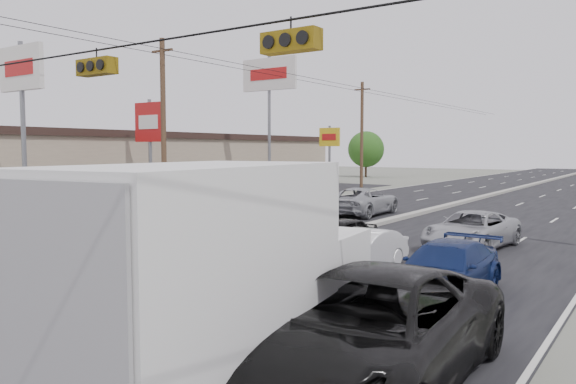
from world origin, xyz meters
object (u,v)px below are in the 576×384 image
(pole_sign_far, at_px, (330,142))
(queue_car_b, at_px, (363,251))
(pole_sign_near, at_px, (22,82))
(utility_pole_left_b, at_px, (163,125))
(utility_pole_left_c, at_px, (362,134))
(tan_sedan, at_px, (2,337))
(box_truck, at_px, (220,274))
(black_suv, at_px, (368,331))
(queue_car_a, at_px, (339,236))
(oncoming_far, at_px, (363,201))
(pole_sign_mid, at_px, (150,128))
(tree_left_far, at_px, (366,149))
(oncoming_near, at_px, (272,215))
(pole_sign_billboard, at_px, (269,83))
(red_sedan, at_px, (298,258))
(queue_car_c, at_px, (471,230))

(pole_sign_far, xyz_separation_m, queue_car_b, (20.05, -32.47, -3.80))
(pole_sign_near, bearing_deg, utility_pole_left_b, 70.35)
(utility_pole_left_c, distance_m, tan_sedan, 45.98)
(box_truck, distance_m, black_suv, 2.45)
(queue_car_a, bearing_deg, utility_pole_left_c, 121.76)
(tan_sedan, height_order, oncoming_far, oncoming_far)
(pole_sign_mid, xyz_separation_m, box_truck, (23.06, -19.30, -3.33))
(pole_sign_mid, bearing_deg, utility_pole_left_c, 78.44)
(utility_pole_left_c, xyz_separation_m, black_suv, (20.45, -40.02, -4.22))
(tree_left_far, bearing_deg, utility_pole_left_c, -64.59)
(utility_pole_left_c, height_order, oncoming_near, utility_pole_left_c)
(pole_sign_billboard, bearing_deg, utility_pole_left_c, 80.54)
(box_truck, height_order, red_sedan, box_truck)
(tree_left_far, relative_size, box_truck, 0.86)
(red_sedan, bearing_deg, queue_car_a, 102.81)
(utility_pole_left_b, bearing_deg, red_sedan, -31.46)
(pole_sign_near, distance_m, box_truck, 23.61)
(pole_sign_mid, relative_size, black_suv, 1.09)
(pole_sign_far, bearing_deg, utility_pole_left_c, 0.00)
(utility_pole_left_c, xyz_separation_m, oncoming_near, (9.43, -27.37, -4.36))
(red_sedan, distance_m, queue_car_b, 2.27)
(red_sedan, xyz_separation_m, oncoming_far, (-5.56, 15.16, 0.16))
(pole_sign_billboard, xyz_separation_m, oncoming_near, (11.43, -15.37, -8.12))
(utility_pole_left_c, distance_m, pole_sign_billboard, 12.73)
(utility_pole_left_b, relative_size, pole_sign_far, 1.67)
(box_truck, bearing_deg, oncoming_far, 104.44)
(box_truck, bearing_deg, pole_sign_mid, 133.09)
(pole_sign_near, distance_m, oncoming_near, 14.25)
(pole_sign_billboard, height_order, queue_car_a, pole_sign_billboard)
(red_sedan, xyz_separation_m, black_suv, (4.95, -5.54, 0.28))
(red_sedan, bearing_deg, oncoming_near, 129.86)
(queue_car_b, distance_m, oncoming_near, 8.76)
(utility_pole_left_c, distance_m, queue_car_b, 36.72)
(queue_car_a, xyz_separation_m, queue_car_c, (3.67, 3.50, 0.07))
(red_sedan, distance_m, black_suv, 7.43)
(oncoming_near, bearing_deg, tan_sedan, 103.35)
(pole_sign_far, relative_size, queue_car_c, 1.21)
(pole_sign_far, height_order, tree_left_far, tree_left_far)
(pole_sign_mid, xyz_separation_m, queue_car_b, (21.05, -10.47, -4.51))
(pole_sign_near, bearing_deg, queue_car_a, 5.84)
(queue_car_b, bearing_deg, utility_pole_left_b, 159.27)
(pole_sign_mid, xyz_separation_m, pole_sign_billboard, (2.50, 10.00, 3.75))
(pole_sign_far, xyz_separation_m, tree_left_far, (-6.00, 20.00, -0.69))
(pole_sign_far, bearing_deg, queue_car_c, -51.00)
(pole_sign_near, xyz_separation_m, pole_sign_billboard, (0.50, 20.00, 1.85))
(queue_car_a, bearing_deg, pole_sign_near, -167.98)
(black_suv, distance_m, oncoming_far, 23.21)
(box_truck, distance_m, queue_car_c, 14.58)
(queue_car_b, relative_size, oncoming_near, 0.71)
(queue_car_a, bearing_deg, oncoming_far, 118.78)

